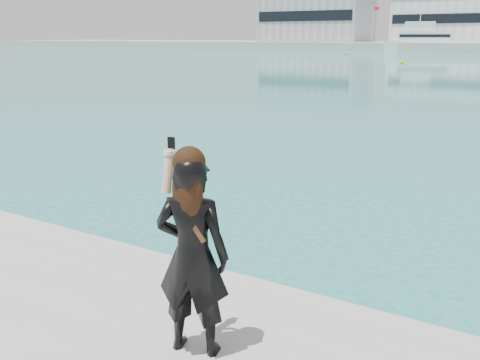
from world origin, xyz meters
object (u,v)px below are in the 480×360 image
at_px(buoy_extra, 402,63).
at_px(buoy_far, 346,55).
at_px(motor_yacht, 426,41).
at_px(woman, 192,250).

bearing_deg(buoy_extra, buoy_far, 122.62).
bearing_deg(motor_yacht, buoy_far, -132.04).
relative_size(buoy_far, woman, 0.29).
distance_m(motor_yacht, buoy_far, 23.11).
bearing_deg(buoy_far, motor_yacht, 66.01).
bearing_deg(motor_yacht, buoy_extra, -98.02).
xyz_separation_m(buoy_far, buoy_extra, (18.04, -28.19, 0.00)).
height_order(buoy_far, buoy_extra, same).
height_order(motor_yacht, buoy_far, motor_yacht).
bearing_deg(buoy_far, woman, -69.93).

